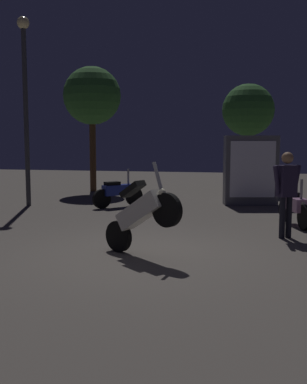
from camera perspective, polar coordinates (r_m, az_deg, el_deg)
name	(u,v)px	position (r m, az deg, el deg)	size (l,w,h in m)	color
ground_plane	(143,254)	(8.14, -1.35, -7.63)	(40.00, 40.00, 0.00)	#605951
motorcycle_white_foreground	(141,214)	(7.79, -1.51, -2.69)	(1.50, 0.89, 1.63)	black
motorcycle_blue_parked_left	(118,192)	(13.61, -4.39, -0.03)	(1.22, 1.27, 1.11)	black
motorcycle_pink_parked_right	(294,207)	(11.18, 16.99, -1.74)	(0.60, 1.61, 1.11)	black
person_rider_beside	(287,187)	(9.63, 16.11, 0.63)	(0.61, 0.44, 1.74)	black
streetlamp_near	(25,89)	(14.36, -15.57, 12.16)	(0.36, 0.36, 5.51)	#38383D
tree_left_bg	(92,97)	(17.85, -7.60, 11.60)	(2.17, 2.17, 4.70)	#4C331E
tree_right_bg	(248,111)	(18.38, 11.61, 9.79)	(2.00, 2.00, 4.10)	#4C331E
kiosk_billboard	(251,170)	(14.31, 11.92, 2.64)	(1.67, 0.83, 2.10)	#595960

